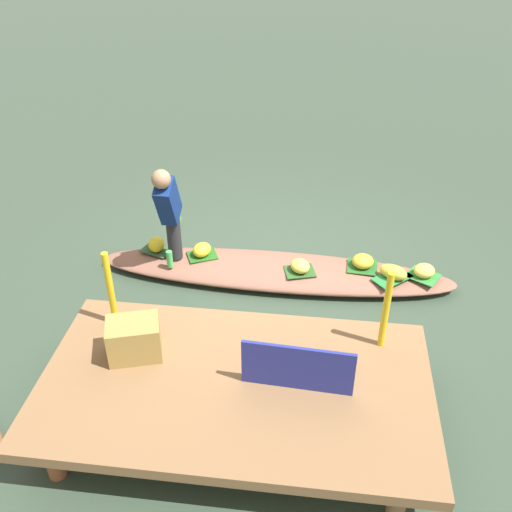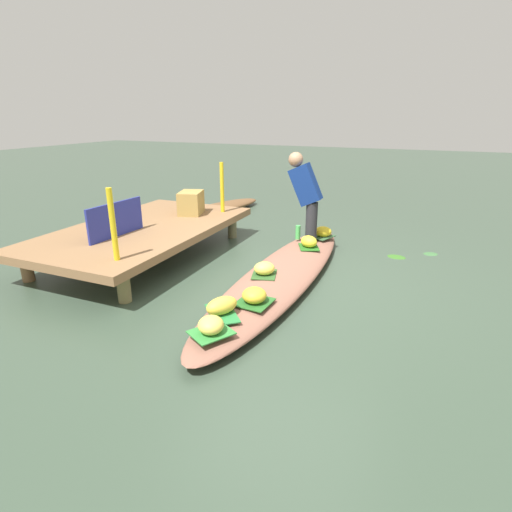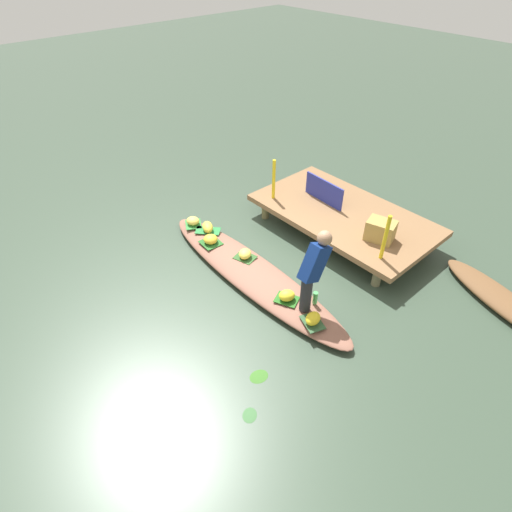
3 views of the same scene
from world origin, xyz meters
TOP-DOWN VIEW (x-y plane):
  - canal_water at (0.00, 0.00)m, footprint 40.00×40.00m
  - dock_platform at (0.13, 2.07)m, footprint 3.20×1.80m
  - vendor_boat at (0.00, 0.00)m, footprint 4.06×0.83m
  - moored_boat at (2.93, 2.37)m, footprint 2.18×1.12m
  - leaf_mat_0 at (-0.98, -0.07)m, footprint 0.35×0.34m
  - banana_bunch_0 at (-0.98, -0.07)m, footprint 0.31×0.31m
  - leaf_mat_1 at (1.40, -0.13)m, footprint 0.41×0.35m
  - banana_bunch_1 at (1.40, -0.13)m, footprint 0.24×0.28m
  - leaf_mat_2 at (0.85, -0.08)m, footprint 0.40×0.36m
  - banana_bunch_2 at (0.85, -0.08)m, footprint 0.28×0.30m
  - leaf_mat_3 at (-1.64, 0.03)m, footprint 0.42×0.40m
  - banana_bunch_3 at (-1.64, 0.03)m, footprint 0.30×0.30m
  - leaf_mat_4 at (-0.29, 0.11)m, footprint 0.38×0.34m
  - banana_bunch_4 at (-0.29, 0.11)m, footprint 0.30×0.31m
  - leaf_mat_5 at (-1.30, 0.11)m, footprint 0.48×0.46m
  - banana_bunch_5 at (-1.30, 0.11)m, footprint 0.36×0.30m
  - vendor_person at (1.15, 0.09)m, footprint 0.20×0.49m
  - water_bottle at (1.17, 0.18)m, footprint 0.07×0.07m
  - market_banner at (-0.37, 2.07)m, footprint 0.89×0.08m
  - railing_post_west at (-1.07, 1.47)m, footprint 0.06×0.06m
  - railing_post_east at (1.33, 1.47)m, footprint 0.06×0.06m
  - produce_crate at (1.03, 1.85)m, footprint 0.51×0.44m
  - drifting_plant_0 at (1.47, -1.17)m, footprint 0.23×0.28m
  - drifting_plant_1 at (1.79, -1.60)m, footprint 0.26×0.26m

SIDE VIEW (x-z plane):
  - canal_water at x=0.00m, z-range 0.00..0.00m
  - drifting_plant_0 at x=1.47m, z-range 0.00..0.01m
  - drifting_plant_1 at x=1.79m, z-range 0.00..0.01m
  - moored_boat at x=2.93m, z-range 0.00..0.17m
  - vendor_boat at x=0.00m, z-range 0.00..0.18m
  - leaf_mat_0 at x=-0.98m, z-range 0.18..0.19m
  - leaf_mat_1 at x=1.40m, z-range 0.18..0.19m
  - leaf_mat_2 at x=0.85m, z-range 0.18..0.19m
  - leaf_mat_3 at x=-1.64m, z-range 0.18..0.19m
  - leaf_mat_4 at x=-0.29m, z-range 0.18..0.19m
  - leaf_mat_5 at x=-1.30m, z-range 0.18..0.19m
  - banana_bunch_3 at x=-1.64m, z-range 0.19..0.33m
  - banana_bunch_4 at x=-0.29m, z-range 0.19..0.33m
  - banana_bunch_0 at x=-0.98m, z-range 0.19..0.34m
  - banana_bunch_1 at x=1.40m, z-range 0.19..0.34m
  - banana_bunch_5 at x=-1.30m, z-range 0.19..0.34m
  - banana_bunch_2 at x=0.85m, z-range 0.19..0.35m
  - water_bottle at x=1.17m, z-range 0.18..0.38m
  - dock_platform at x=0.13m, z-range 0.15..0.58m
  - produce_crate at x=1.03m, z-range 0.43..0.77m
  - market_banner at x=-0.37m, z-range 0.43..0.85m
  - railing_post_west at x=-1.07m, z-range 0.43..1.19m
  - railing_post_east at x=1.33m, z-range 0.43..1.19m
  - vendor_person at x=1.15m, z-range 0.27..1.48m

